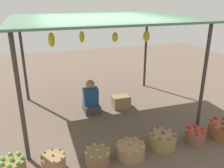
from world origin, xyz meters
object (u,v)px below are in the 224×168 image
basket_potatoes (131,151)px  basket_purple_onions (163,140)px  basket_green_apples (13,168)px  basket_red_apples (222,130)px  wooden_crate_near_vendor (121,102)px  basket_green_chilies (54,163)px  basket_red_tomatoes (195,136)px  basket_limes (98,157)px  vendor_person (91,100)px

basket_potatoes → basket_purple_onions: 0.67m
basket_green_apples → basket_red_apples: bearing=-1.4°
basket_green_apples → wooden_crate_near_vendor: basket_green_apples is taller
basket_green_chilies → basket_potatoes: basket_green_chilies is taller
basket_red_tomatoes → basket_red_apples: basket_red_apples is taller
basket_red_tomatoes → wooden_crate_near_vendor: bearing=113.3°
basket_red_tomatoes → wooden_crate_near_vendor: 2.03m
basket_green_chilies → basket_limes: size_ratio=0.90×
basket_limes → basket_potatoes: (0.58, -0.00, -0.00)m
basket_red_tomatoes → basket_green_apples: bearing=178.5°
basket_red_tomatoes → basket_limes: bearing=-179.7°
basket_green_chilies → basket_purple_onions: basket_purple_onions is taller
vendor_person → basket_purple_onions: (0.90, -1.81, -0.16)m
basket_purple_onions → basket_red_apples: size_ratio=0.97×
basket_limes → basket_red_tomatoes: basket_red_tomatoes is taller
vendor_person → basket_green_chilies: 2.11m
basket_green_apples → wooden_crate_near_vendor: 2.98m
basket_green_apples → basket_green_chilies: basket_green_apples is taller
basket_potatoes → basket_purple_onions: size_ratio=1.00×
vendor_person → basket_green_chilies: size_ratio=2.06×
wooden_crate_near_vendor → basket_green_apples: bearing=-143.2°
basket_potatoes → wooden_crate_near_vendor: bearing=74.8°
basket_purple_onions → basket_red_tomatoes: bearing=-5.7°
basket_red_tomatoes → basket_green_chilies: bearing=179.0°
basket_green_apples → basket_purple_onions: (2.54, -0.02, -0.02)m
basket_purple_onions → wooden_crate_near_vendor: basket_purple_onions is taller
basket_potatoes → basket_red_tomatoes: (1.32, 0.01, 0.02)m
basket_red_apples → basket_limes: bearing=179.9°
basket_green_apples → basket_purple_onions: basket_green_apples is taller
basket_limes → wooden_crate_near_vendor: size_ratio=0.99×
basket_green_chilies → basket_purple_onions: 1.95m
basket_green_chilies → wooden_crate_near_vendor: basket_green_chilies is taller
basket_green_chilies → basket_red_tomatoes: bearing=-1.0°
basket_purple_onions → basket_red_tomatoes: size_ratio=1.32×
basket_limes → basket_red_apples: size_ratio=0.83×
basket_green_chilies → vendor_person: bearing=60.1°
basket_limes → wooden_crate_near_vendor: 2.17m
basket_limes → basket_purple_onions: (1.24, 0.07, 0.03)m
basket_red_apples → basket_green_chilies: bearing=178.9°
basket_limes → basket_red_tomatoes: size_ratio=1.13×
basket_purple_onions → basket_limes: bearing=-176.6°
basket_potatoes → basket_green_apples: bearing=177.2°
basket_green_apples → basket_limes: basket_green_apples is taller
vendor_person → basket_green_apples: (-1.64, -1.79, -0.14)m
basket_potatoes → basket_red_apples: bearing=-0.1°
vendor_person → wooden_crate_near_vendor: 0.77m
basket_red_apples → basket_purple_onions: bearing=176.4°
basket_potatoes → basket_limes: bearing=179.7°
basket_green_chilies → basket_potatoes: size_ratio=0.77×
basket_limes → basket_red_tomatoes: (1.90, 0.01, 0.02)m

